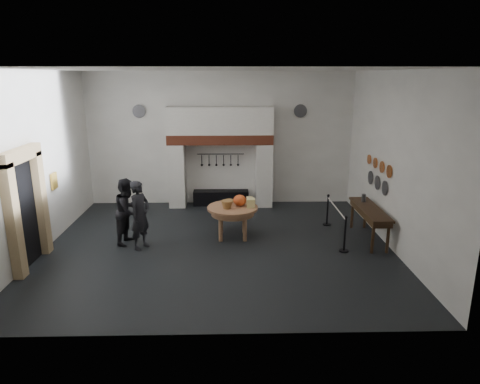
{
  "coord_description": "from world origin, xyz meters",
  "views": [
    {
      "loc": [
        0.32,
        -10.55,
        4.39
      ],
      "look_at": [
        0.58,
        0.46,
        1.35
      ],
      "focal_mm": 32.0,
      "sensor_mm": 36.0,
      "label": 1
    }
  ],
  "objects_px": {
    "side_table": "(370,209)",
    "iron_range": "(221,198)",
    "visitor_far": "(128,211)",
    "barrier_post_near": "(345,235)",
    "work_table": "(233,208)",
    "barrier_post_far": "(327,211)",
    "visitor_near": "(140,215)"
  },
  "relations": [
    {
      "from": "work_table",
      "to": "visitor_far",
      "type": "bearing_deg",
      "value": -172.99
    },
    {
      "from": "barrier_post_near",
      "to": "barrier_post_far",
      "type": "xyz_separation_m",
      "value": [
        0.0,
        2.0,
        0.0
      ]
    },
    {
      "from": "side_table",
      "to": "iron_range",
      "type": "bearing_deg",
      "value": 140.73
    },
    {
      "from": "barrier_post_far",
      "to": "side_table",
      "type": "bearing_deg",
      "value": -53.88
    },
    {
      "from": "side_table",
      "to": "work_table",
      "type": "bearing_deg",
      "value": 175.52
    },
    {
      "from": "visitor_near",
      "to": "barrier_post_near",
      "type": "height_order",
      "value": "visitor_near"
    },
    {
      "from": "visitor_far",
      "to": "barrier_post_near",
      "type": "height_order",
      "value": "visitor_far"
    },
    {
      "from": "visitor_far",
      "to": "side_table",
      "type": "relative_size",
      "value": 0.8
    },
    {
      "from": "visitor_near",
      "to": "iron_range",
      "type": "bearing_deg",
      "value": -0.81
    },
    {
      "from": "visitor_near",
      "to": "visitor_far",
      "type": "xyz_separation_m",
      "value": [
        -0.4,
        0.4,
        -0.02
      ]
    },
    {
      "from": "visitor_near",
      "to": "side_table",
      "type": "xyz_separation_m",
      "value": [
        6.1,
        0.45,
        -0.03
      ]
    },
    {
      "from": "side_table",
      "to": "barrier_post_far",
      "type": "height_order",
      "value": "same"
    },
    {
      "from": "visitor_far",
      "to": "iron_range",
      "type": "bearing_deg",
      "value": -21.44
    },
    {
      "from": "barrier_post_far",
      "to": "visitor_near",
      "type": "bearing_deg",
      "value": -162.58
    },
    {
      "from": "visitor_near",
      "to": "barrier_post_near",
      "type": "xyz_separation_m",
      "value": [
        5.23,
        -0.36,
        -0.45
      ]
    },
    {
      "from": "visitor_far",
      "to": "work_table",
      "type": "bearing_deg",
      "value": -69.24
    },
    {
      "from": "iron_range",
      "to": "barrier_post_near",
      "type": "relative_size",
      "value": 2.11
    },
    {
      "from": "side_table",
      "to": "barrier_post_near",
      "type": "bearing_deg",
      "value": -137.03
    },
    {
      "from": "iron_range",
      "to": "barrier_post_far",
      "type": "bearing_deg",
      "value": -33.78
    },
    {
      "from": "iron_range",
      "to": "work_table",
      "type": "bearing_deg",
      "value": -82.88
    },
    {
      "from": "work_table",
      "to": "visitor_near",
      "type": "distance_m",
      "value": 2.5
    },
    {
      "from": "barrier_post_near",
      "to": "iron_range",
      "type": "bearing_deg",
      "value": 127.83
    },
    {
      "from": "side_table",
      "to": "barrier_post_near",
      "type": "xyz_separation_m",
      "value": [
        -0.87,
        -0.81,
        -0.42
      ]
    },
    {
      "from": "iron_range",
      "to": "work_table",
      "type": "distance_m",
      "value": 3.14
    },
    {
      "from": "work_table",
      "to": "barrier_post_far",
      "type": "relative_size",
      "value": 1.55
    },
    {
      "from": "visitor_far",
      "to": "barrier_post_near",
      "type": "distance_m",
      "value": 5.7
    },
    {
      "from": "work_table",
      "to": "barrier_post_near",
      "type": "distance_m",
      "value": 3.08
    },
    {
      "from": "work_table",
      "to": "barrier_post_near",
      "type": "bearing_deg",
      "value": -21.12
    },
    {
      "from": "side_table",
      "to": "barrier_post_far",
      "type": "bearing_deg",
      "value": 126.12
    },
    {
      "from": "work_table",
      "to": "barrier_post_far",
      "type": "height_order",
      "value": "barrier_post_far"
    },
    {
      "from": "iron_range",
      "to": "visitor_far",
      "type": "xyz_separation_m",
      "value": [
        -2.4,
        -3.4,
        0.64
      ]
    },
    {
      "from": "iron_range",
      "to": "barrier_post_near",
      "type": "xyz_separation_m",
      "value": [
        3.23,
        -4.16,
        0.2
      ]
    }
  ]
}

